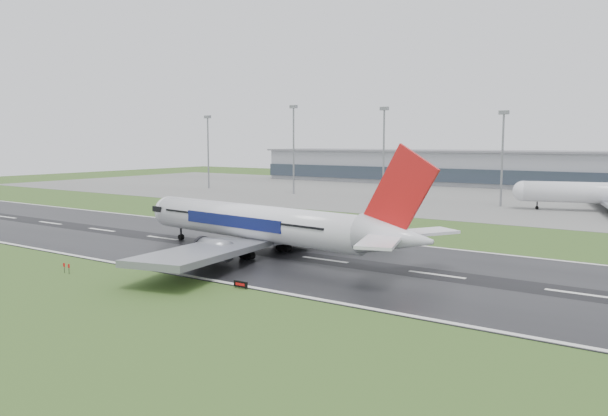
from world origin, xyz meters
The scene contains 10 objects.
ground centered at (0.00, 0.00, 0.00)m, with size 520.00×520.00×0.00m, color #30501D.
runway centered at (0.00, 0.00, 0.05)m, with size 400.00×45.00×0.10m, color black.
apron centered at (0.00, 125.00, 0.04)m, with size 400.00×130.00×0.08m, color slate.
terminal centered at (0.00, 185.00, 7.50)m, with size 240.00×36.00×15.00m, color gray.
main_airliner centered at (9.96, -2.24, 9.50)m, with size 63.68×60.65×18.80m, color white, non-canonical shape.
runway_sign centered at (20.84, -22.90, 0.52)m, with size 2.30×0.26×1.04m, color black, non-canonical shape.
floodmast_0 centered at (-101.86, 100.00, 14.74)m, with size 0.64×0.64×29.47m, color gray.
floodmast_1 centered at (-57.70, 100.00, 16.14)m, with size 0.64×0.64×32.28m, color gray.
floodmast_2 centered at (-19.78, 100.00, 15.23)m, with size 0.64×0.64×30.45m, color gray.
floodmast_3 centered at (20.44, 100.00, 14.04)m, with size 0.64×0.64×28.08m, color gray.
Camera 1 is at (73.08, -83.68, 20.20)m, focal length 35.06 mm.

